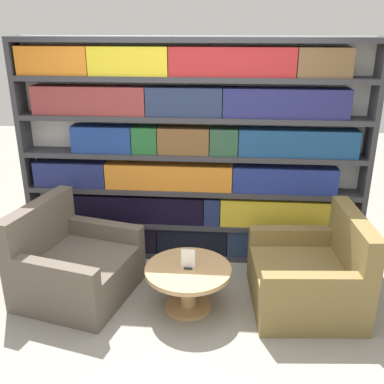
{
  "coord_description": "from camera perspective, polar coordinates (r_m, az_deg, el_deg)",
  "views": [
    {
      "loc": [
        0.34,
        -3.0,
        2.38
      ],
      "look_at": [
        0.04,
        0.7,
        0.93
      ],
      "focal_mm": 42.0,
      "sensor_mm": 36.0,
      "label": 1
    }
  ],
  "objects": [
    {
      "name": "ground_plane",
      "position": [
        3.85,
        -1.52,
        -16.97
      ],
      "size": [
        14.0,
        14.0,
        0.0
      ],
      "primitive_type": "plane",
      "color": "gray"
    },
    {
      "name": "bookshelf",
      "position": [
        4.48,
        0.05,
        4.48
      ],
      "size": [
        3.42,
        0.3,
        2.23
      ],
      "color": "silver",
      "rests_on": "ground_plane"
    },
    {
      "name": "armchair_left",
      "position": [
        4.27,
        -14.8,
        -9.09
      ],
      "size": [
        1.1,
        1.13,
        0.85
      ],
      "rotation": [
        0.0,
        0.0,
        1.32
      ],
      "color": "brown",
      "rests_on": "ground_plane"
    },
    {
      "name": "armchair_right",
      "position": [
        4.11,
        14.86,
        -10.37
      ],
      "size": [
        0.96,
        1.0,
        0.85
      ],
      "rotation": [
        0.0,
        0.0,
        -1.5
      ],
      "color": "olive",
      "rests_on": "ground_plane"
    },
    {
      "name": "coffee_table",
      "position": [
        3.92,
        -0.49,
        -11.04
      ],
      "size": [
        0.74,
        0.74,
        0.4
      ],
      "color": "tan",
      "rests_on": "ground_plane"
    },
    {
      "name": "table_sign",
      "position": [
        3.83,
        -0.5,
        -8.65
      ],
      "size": [
        0.12,
        0.06,
        0.18
      ],
      "color": "black",
      "rests_on": "coffee_table"
    }
  ]
}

